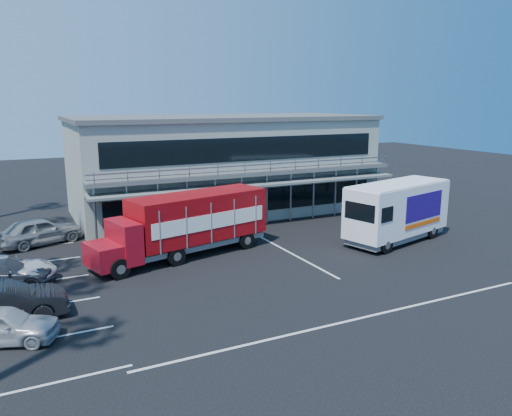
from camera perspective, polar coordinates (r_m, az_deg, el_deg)
name	(u,v)px	position (r m, az deg, el deg)	size (l,w,h in m)	color
ground	(283,273)	(25.13, 3.11, -7.41)	(120.00, 120.00, 0.00)	black
building	(223,164)	(38.74, -3.80, 5.09)	(22.40, 12.00, 7.30)	gray
red_truck	(188,223)	(27.57, -7.78, -1.66)	(10.41, 4.69, 3.42)	maroon
white_van	(397,211)	(31.31, 15.84, -0.29)	(7.76, 4.28, 3.60)	white
parked_car_a	(2,325)	(20.18, -27.05, -11.84)	(1.55, 3.86, 1.31)	#A5A9AC
parked_car_b	(2,303)	(21.82, -27.05, -9.66)	(1.67, 4.79, 1.58)	black
parked_car_c	(3,271)	(26.20, -26.97, -6.42)	(2.18, 4.73, 1.32)	silver
parked_car_d	(3,273)	(25.82, -26.98, -6.69)	(1.83, 4.51, 1.31)	#292F37
parked_car_e	(40,231)	(32.33, -23.49, -2.43)	(1.95, 4.85, 1.65)	gray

